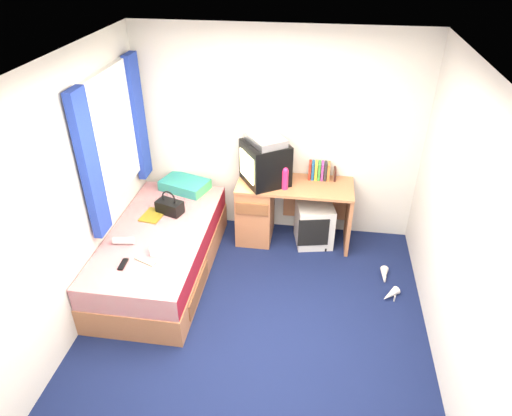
# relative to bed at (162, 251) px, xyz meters

# --- Properties ---
(ground) EXTENTS (3.40, 3.40, 0.00)m
(ground) POSITION_rel_bed_xyz_m (1.10, -0.62, -0.27)
(ground) COLOR #0C1438
(ground) RESTS_ON ground
(room_shell) EXTENTS (3.40, 3.40, 3.40)m
(room_shell) POSITION_rel_bed_xyz_m (1.10, -0.62, 1.18)
(room_shell) COLOR white
(room_shell) RESTS_ON ground
(bed) EXTENTS (1.01, 2.00, 0.54)m
(bed) POSITION_rel_bed_xyz_m (0.00, 0.00, 0.00)
(bed) COLOR #B7744C
(bed) RESTS_ON ground
(pillow) EXTENTS (0.62, 0.49, 0.12)m
(pillow) POSITION_rel_bed_xyz_m (0.04, 0.87, 0.33)
(pillow) COLOR #1961A8
(pillow) RESTS_ON bed
(desk) EXTENTS (1.30, 0.55, 0.75)m
(desk) POSITION_rel_bed_xyz_m (1.07, 0.82, 0.14)
(desk) COLOR #B7744C
(desk) RESTS_ON ground
(storage_cube) EXTENTS (0.48, 0.48, 0.51)m
(storage_cube) POSITION_rel_bed_xyz_m (1.59, 0.78, -0.01)
(storage_cube) COLOR silver
(storage_cube) RESTS_ON ground
(crt_tv) EXTENTS (0.62, 0.63, 0.47)m
(crt_tv) POSITION_rel_bed_xyz_m (1.00, 0.82, 0.72)
(crt_tv) COLOR black
(crt_tv) RESTS_ON desk
(vcr) EXTENTS (0.51, 0.54, 0.08)m
(vcr) POSITION_rel_bed_xyz_m (1.00, 0.82, 0.99)
(vcr) COLOR #BCBDBF
(vcr) RESTS_ON crt_tv
(book_row) EXTENTS (0.24, 0.13, 0.20)m
(book_row) POSITION_rel_bed_xyz_m (1.60, 0.98, 0.58)
(book_row) COLOR maroon
(book_row) RESTS_ON desk
(picture_frame) EXTENTS (0.03, 0.12, 0.14)m
(picture_frame) POSITION_rel_bed_xyz_m (1.77, 0.99, 0.55)
(picture_frame) COLOR black
(picture_frame) RESTS_ON desk
(pink_water_bottle) EXTENTS (0.08, 0.08, 0.23)m
(pink_water_bottle) POSITION_rel_bed_xyz_m (1.23, 0.69, 0.60)
(pink_water_bottle) COLOR #EC215D
(pink_water_bottle) RESTS_ON desk
(aerosol_can) EXTENTS (0.06, 0.06, 0.19)m
(aerosol_can) POSITION_rel_bed_xyz_m (1.21, 0.87, 0.58)
(aerosol_can) COLOR silver
(aerosol_can) RESTS_ON desk
(handbag) EXTENTS (0.32, 0.24, 0.27)m
(handbag) POSITION_rel_bed_xyz_m (0.02, 0.35, 0.35)
(handbag) COLOR black
(handbag) RESTS_ON bed
(towel) EXTENTS (0.31, 0.27, 0.10)m
(towel) POSITION_rel_bed_xyz_m (0.22, -0.32, 0.32)
(towel) COLOR white
(towel) RESTS_ON bed
(magazine) EXTENTS (0.25, 0.31, 0.01)m
(magazine) POSITION_rel_bed_xyz_m (-0.15, 0.25, 0.28)
(magazine) COLOR yellow
(magazine) RESTS_ON bed
(water_bottle) EXTENTS (0.21, 0.10, 0.07)m
(water_bottle) POSITION_rel_bed_xyz_m (-0.26, -0.27, 0.31)
(water_bottle) COLOR silver
(water_bottle) RESTS_ON bed
(colour_swatch_fan) EXTENTS (0.23, 0.14, 0.01)m
(colour_swatch_fan) POSITION_rel_bed_xyz_m (0.04, -0.51, 0.28)
(colour_swatch_fan) COLOR gold
(colour_swatch_fan) RESTS_ON bed
(remote_control) EXTENTS (0.06, 0.16, 0.02)m
(remote_control) POSITION_rel_bed_xyz_m (-0.14, -0.59, 0.28)
(remote_control) COLOR black
(remote_control) RESTS_ON bed
(window_assembly) EXTENTS (0.11, 1.42, 1.40)m
(window_assembly) POSITION_rel_bed_xyz_m (-0.45, 0.28, 1.15)
(window_assembly) COLOR silver
(window_assembly) RESTS_ON room_shell
(white_heels) EXTENTS (0.21, 0.53, 0.09)m
(white_heels) POSITION_rel_bed_xyz_m (2.38, 0.08, -0.23)
(white_heels) COLOR silver
(white_heels) RESTS_ON ground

